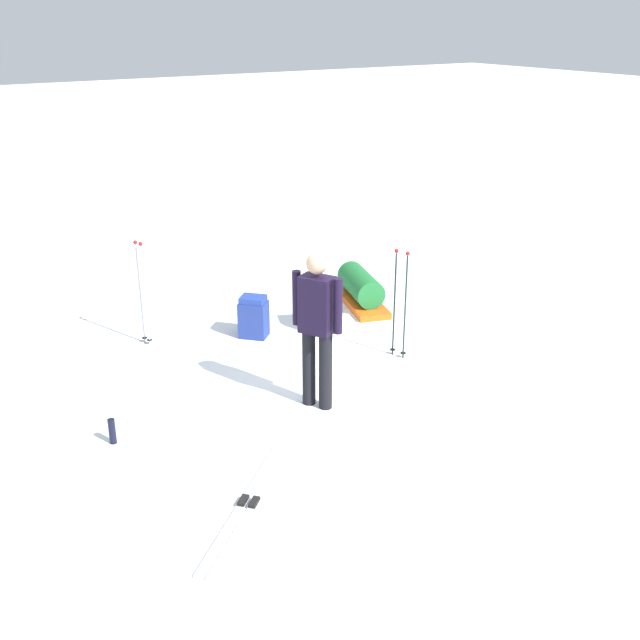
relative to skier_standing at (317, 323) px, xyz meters
name	(u,v)px	position (x,y,z in m)	size (l,w,h in m)	color
ground_plane	(320,376)	(-0.56, 0.40, -0.95)	(80.00, 80.00, 0.00)	white
skier_standing	(317,323)	(0.00, 0.00, 0.00)	(0.51, 0.35, 1.70)	black
ski_pair_near	(249,503)	(1.16, -1.43, -0.94)	(1.40, 1.54, 0.05)	silver
backpack_large_dark	(254,317)	(-1.99, 0.30, -0.69)	(0.44, 0.44, 0.55)	navy
backpack_bright	(321,309)	(-1.71, 1.15, -0.66)	(0.41, 0.35, 0.59)	#414919
ski_poles_planted_near	(400,299)	(-0.51, 1.49, -0.21)	(0.22, 0.11, 1.34)	black
ski_poles_planted_far	(142,288)	(-2.52, -0.95, -0.21)	(0.17, 0.10, 1.34)	#B0B2C4
gear_sled	(361,289)	(-2.20, 2.13, -0.73)	(1.46, 0.84, 0.49)	#E95614
thermos_bottle	(112,431)	(-0.43, -2.08, -0.82)	(0.07, 0.07, 0.26)	black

